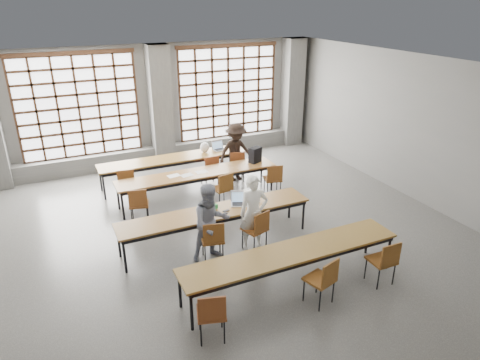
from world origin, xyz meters
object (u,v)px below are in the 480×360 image
(chair_mid_right, at_px, (273,177))
(phone, at_px, (226,211))
(chair_back_mid, at_px, (211,167))
(backpack, at_px, (255,155))
(chair_front_right, at_px, (257,227))
(desk_row_a, at_px, (174,160))
(chair_near_right, at_px, (385,258))
(plastic_bag, at_px, (205,147))
(laptop_front, at_px, (239,201))
(student_male, at_px, (254,213))
(student_back, at_px, (236,152))
(desk_row_d, at_px, (292,254))
(chair_mid_left, at_px, (139,202))
(chair_near_mid, at_px, (324,277))
(desk_row_c, at_px, (216,214))
(mouse, at_px, (258,202))
(red_pouch, at_px, (211,310))
(chair_front_left, at_px, (213,237))
(student_female, at_px, (211,223))
(chair_back_right, at_px, (237,163))
(green_box, at_px, (212,208))
(desk_row_b, at_px, (198,175))
(chair_back_left, at_px, (126,181))
(chair_mid_centre, at_px, (223,186))

(chair_mid_right, relative_size, phone, 6.77)
(chair_back_mid, bearing_deg, backpack, -30.31)
(chair_front_right, bearing_deg, desk_row_a, 96.92)
(chair_front_right, relative_size, chair_near_right, 1.00)
(plastic_bag, bearing_deg, laptop_front, -98.06)
(chair_front_right, distance_m, student_male, 0.28)
(student_back, bearing_deg, backpack, -78.95)
(desk_row_d, bearing_deg, chair_mid_left, 119.13)
(chair_near_mid, bearing_deg, desk_row_d, 109.56)
(desk_row_c, height_order, mouse, mouse)
(chair_back_mid, height_order, red_pouch, chair_back_mid)
(chair_mid_left, height_order, chair_front_left, same)
(student_female, bearing_deg, laptop_front, 34.18)
(student_male, distance_m, phone, 0.58)
(desk_row_d, distance_m, student_female, 1.70)
(chair_mid_left, bearing_deg, plastic_bag, 40.33)
(chair_back_mid, relative_size, laptop_front, 1.96)
(chair_back_mid, height_order, mouse, chair_back_mid)
(laptop_front, bearing_deg, chair_back_right, 66.46)
(desk_row_a, height_order, chair_near_mid, chair_near_mid)
(green_box, distance_m, plastic_bag, 3.50)
(chair_mid_left, height_order, student_male, student_male)
(desk_row_b, relative_size, mouse, 40.82)
(student_back, bearing_deg, student_female, -127.14)
(chair_front_left, bearing_deg, chair_back_mid, 69.45)
(student_female, bearing_deg, backpack, 48.79)
(student_back, relative_size, plastic_bag, 5.64)
(desk_row_a, height_order, phone, phone)
(desk_row_b, relative_size, chair_mid_right, 4.55)
(chair_near_mid, bearing_deg, desk_row_a, 96.82)
(chair_near_mid, relative_size, chair_near_right, 1.00)
(chair_mid_left, distance_m, green_box, 1.85)
(chair_back_right, relative_size, plastic_bag, 3.08)
(desk_row_a, relative_size, chair_near_right, 4.55)
(chair_mid_right, bearing_deg, chair_back_mid, 133.33)
(desk_row_b, bearing_deg, chair_near_mid, -84.01)
(chair_near_right, bearing_deg, chair_back_right, 94.39)
(desk_row_c, distance_m, chair_back_mid, 2.89)
(chair_mid_right, xyz_separation_m, laptop_front, (-1.57, -1.35, 0.25))
(backpack, bearing_deg, chair_front_right, -138.07)
(desk_row_d, xyz_separation_m, chair_back_left, (-1.90, 4.65, -0.13))
(chair_mid_centre, bearing_deg, plastic_bag, 82.25)
(student_male, height_order, green_box, student_male)
(mouse, bearing_deg, chair_front_left, -154.39)
(desk_row_b, distance_m, chair_mid_right, 1.89)
(desk_row_d, xyz_separation_m, plastic_bag, (0.42, 5.33, 0.21))
(chair_back_right, relative_size, chair_mid_centre, 1.00)
(chair_back_mid, xyz_separation_m, chair_near_right, (1.18, -5.28, 0.00))
(desk_row_c, distance_m, chair_front_left, 0.71)
(desk_row_b, bearing_deg, chair_back_right, 25.59)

